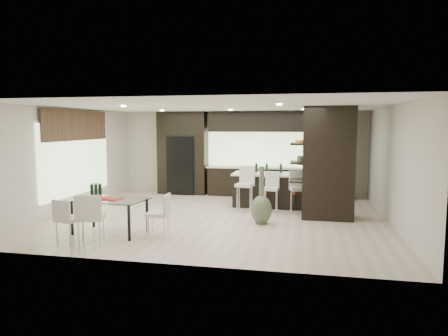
% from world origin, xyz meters
% --- Properties ---
extents(ground, '(8.00, 8.00, 0.00)m').
position_xyz_m(ground, '(0.00, 0.00, 0.00)').
color(ground, beige).
rests_on(ground, ground).
extents(back_wall, '(8.00, 0.02, 2.70)m').
position_xyz_m(back_wall, '(0.00, 3.50, 1.35)').
color(back_wall, beige).
rests_on(back_wall, ground).
extents(left_wall, '(0.02, 7.00, 2.70)m').
position_xyz_m(left_wall, '(-4.00, 0.00, 1.35)').
color(left_wall, beige).
rests_on(left_wall, ground).
extents(right_wall, '(0.02, 7.00, 2.70)m').
position_xyz_m(right_wall, '(4.00, 0.00, 1.35)').
color(right_wall, beige).
rests_on(right_wall, ground).
extents(ceiling, '(8.00, 7.00, 0.02)m').
position_xyz_m(ceiling, '(0.00, 0.00, 2.70)').
color(ceiling, white).
rests_on(ceiling, ground).
extents(window_left, '(0.04, 3.20, 1.90)m').
position_xyz_m(window_left, '(-3.96, 0.20, 1.35)').
color(window_left, '#B2D199').
rests_on(window_left, left_wall).
extents(window_back, '(3.40, 0.04, 1.20)m').
position_xyz_m(window_back, '(0.60, 3.46, 1.55)').
color(window_back, '#B2D199').
rests_on(window_back, back_wall).
extents(stone_accent, '(0.08, 3.00, 0.80)m').
position_xyz_m(stone_accent, '(-3.93, 0.20, 2.25)').
color(stone_accent, brown).
rests_on(stone_accent, left_wall).
extents(ceiling_spots, '(4.00, 3.00, 0.02)m').
position_xyz_m(ceiling_spots, '(0.00, 0.25, 2.68)').
color(ceiling_spots, white).
rests_on(ceiling_spots, ceiling).
extents(back_cabinetry, '(6.80, 0.68, 2.70)m').
position_xyz_m(back_cabinetry, '(0.50, 3.17, 1.35)').
color(back_cabinetry, black).
rests_on(back_cabinetry, ground).
extents(refrigerator, '(0.90, 0.68, 1.90)m').
position_xyz_m(refrigerator, '(-1.90, 3.12, 0.95)').
color(refrigerator, black).
rests_on(refrigerator, ground).
extents(partition_column, '(1.20, 0.80, 2.70)m').
position_xyz_m(partition_column, '(2.60, 0.40, 1.35)').
color(partition_column, black).
rests_on(partition_column, ground).
extents(kitchen_island, '(2.24, 0.99, 0.93)m').
position_xyz_m(kitchen_island, '(1.21, 1.56, 0.46)').
color(kitchen_island, black).
rests_on(kitchen_island, ground).
extents(stool_left, '(0.49, 0.49, 0.96)m').
position_xyz_m(stool_left, '(0.52, 0.77, 0.48)').
color(stool_left, silver).
rests_on(stool_left, ground).
extents(stool_mid, '(0.41, 0.41, 0.84)m').
position_xyz_m(stool_mid, '(1.21, 0.79, 0.42)').
color(stool_mid, silver).
rests_on(stool_mid, ground).
extents(stool_right, '(0.47, 0.47, 0.87)m').
position_xyz_m(stool_right, '(1.89, 0.79, 0.44)').
color(stool_right, silver).
rests_on(stool_right, ground).
extents(bench, '(1.51, 0.98, 0.54)m').
position_xyz_m(bench, '(1.25, 1.56, 0.27)').
color(bench, black).
rests_on(bench, ground).
extents(floor_vase, '(0.49, 0.49, 1.32)m').
position_xyz_m(floor_vase, '(1.10, -0.52, 0.66)').
color(floor_vase, '#4A583F').
rests_on(floor_vase, ground).
extents(dining_table, '(1.61, 1.05, 0.73)m').
position_xyz_m(dining_table, '(-1.90, -1.97, 0.36)').
color(dining_table, white).
rests_on(dining_table, ground).
extents(chair_near, '(0.61, 0.61, 0.90)m').
position_xyz_m(chair_near, '(-1.90, -2.71, 0.45)').
color(chair_near, silver).
rests_on(chair_near, ground).
extents(chair_far, '(0.50, 0.50, 0.78)m').
position_xyz_m(chair_far, '(-2.38, -2.68, 0.39)').
color(chair_far, silver).
rests_on(chair_far, ground).
extents(chair_end, '(0.47, 0.47, 0.80)m').
position_xyz_m(chair_end, '(-0.85, -1.97, 0.40)').
color(chair_end, silver).
rests_on(chair_end, ground).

